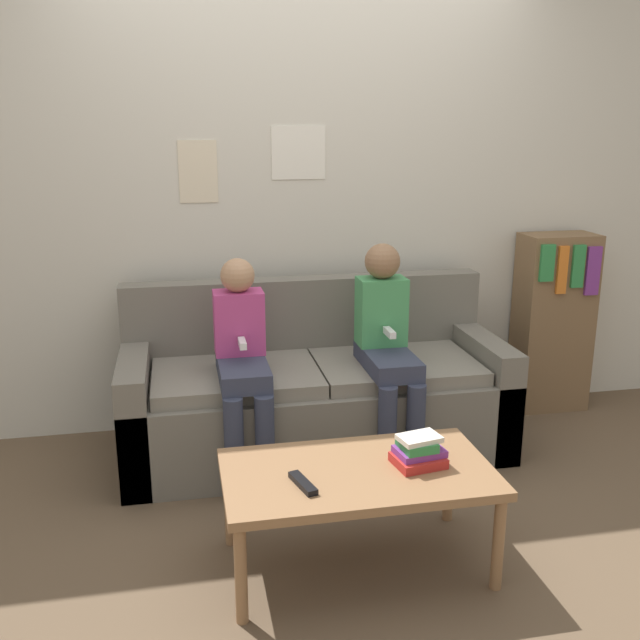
{
  "coord_description": "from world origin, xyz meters",
  "views": [
    {
      "loc": [
        -0.66,
        -2.92,
        1.67
      ],
      "look_at": [
        0.0,
        0.36,
        0.75
      ],
      "focal_mm": 40.0,
      "sensor_mm": 36.0,
      "label": 1
    }
  ],
  "objects_px": {
    "bookshelf": "(553,322)",
    "person_right": "(387,343)",
    "coffee_table": "(358,480)",
    "tv_remote": "(303,483)",
    "couch": "(315,396)",
    "person_left": "(242,358)"
  },
  "relations": [
    {
      "from": "person_left",
      "to": "person_right",
      "type": "relative_size",
      "value": 0.96
    },
    {
      "from": "coffee_table",
      "to": "person_right",
      "type": "xyz_separation_m",
      "value": [
        0.37,
        0.87,
        0.26
      ]
    },
    {
      "from": "person_right",
      "to": "coffee_table",
      "type": "bearing_deg",
      "value": -113.05
    },
    {
      "from": "coffee_table",
      "to": "tv_remote",
      "type": "relative_size",
      "value": 5.85
    },
    {
      "from": "person_right",
      "to": "tv_remote",
      "type": "relative_size",
      "value": 6.3
    },
    {
      "from": "couch",
      "to": "coffee_table",
      "type": "distance_m",
      "value": 1.06
    },
    {
      "from": "coffee_table",
      "to": "tv_remote",
      "type": "xyz_separation_m",
      "value": [
        -0.23,
        -0.08,
        0.05
      ]
    },
    {
      "from": "couch",
      "to": "person_right",
      "type": "distance_m",
      "value": 0.5
    },
    {
      "from": "couch",
      "to": "coffee_table",
      "type": "xyz_separation_m",
      "value": [
        -0.04,
        -1.05,
        0.07
      ]
    },
    {
      "from": "person_right",
      "to": "person_left",
      "type": "bearing_deg",
      "value": -179.34
    },
    {
      "from": "bookshelf",
      "to": "couch",
      "type": "bearing_deg",
      "value": -168.76
    },
    {
      "from": "person_right",
      "to": "bookshelf",
      "type": "relative_size",
      "value": 1.04
    },
    {
      "from": "person_left",
      "to": "tv_remote",
      "type": "distance_m",
      "value": 0.97
    },
    {
      "from": "bookshelf",
      "to": "person_right",
      "type": "bearing_deg",
      "value": -157.53
    },
    {
      "from": "couch",
      "to": "tv_remote",
      "type": "relative_size",
      "value": 11.17
    },
    {
      "from": "person_left",
      "to": "tv_remote",
      "type": "bearing_deg",
      "value": -82.57
    },
    {
      "from": "couch",
      "to": "tv_remote",
      "type": "bearing_deg",
      "value": -103.12
    },
    {
      "from": "coffee_table",
      "to": "tv_remote",
      "type": "bearing_deg",
      "value": -159.45
    },
    {
      "from": "person_right",
      "to": "tv_remote",
      "type": "bearing_deg",
      "value": -122.0
    },
    {
      "from": "tv_remote",
      "to": "bookshelf",
      "type": "xyz_separation_m",
      "value": [
        1.77,
        1.44,
        0.11
      ]
    },
    {
      "from": "couch",
      "to": "coffee_table",
      "type": "bearing_deg",
      "value": -92.14
    },
    {
      "from": "coffee_table",
      "to": "person_left",
      "type": "height_order",
      "value": "person_left"
    }
  ]
}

